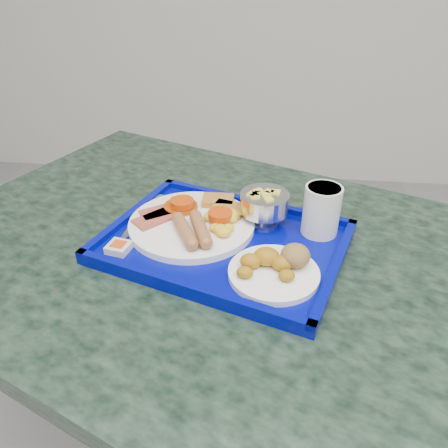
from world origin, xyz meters
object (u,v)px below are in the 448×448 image
(main_plate, at_px, (196,221))
(fruit_bowl, at_px, (264,203))
(bread_plate, at_px, (276,267))
(juice_cup, at_px, (322,209))
(tray, at_px, (224,243))
(table, at_px, (224,323))

(main_plate, height_order, fruit_bowl, fruit_bowl)
(bread_plate, distance_m, fruit_bowl, 0.18)
(bread_plate, bearing_deg, fruit_bowl, 99.51)
(bread_plate, bearing_deg, juice_cup, 59.93)
(tray, distance_m, juice_cup, 0.21)
(table, relative_size, main_plate, 5.69)
(tray, distance_m, main_plate, 0.08)
(main_plate, xyz_separation_m, fruit_bowl, (0.14, 0.04, 0.03))
(fruit_bowl, xyz_separation_m, juice_cup, (0.12, -0.03, 0.01))
(tray, relative_size, bread_plate, 3.34)
(table, distance_m, bread_plate, 0.28)
(bread_plate, xyz_separation_m, juice_cup, (0.09, 0.15, 0.04))
(table, xyz_separation_m, main_plate, (-0.07, 0.05, 0.24))
(tray, xyz_separation_m, fruit_bowl, (0.08, 0.08, 0.05))
(table, distance_m, fruit_bowl, 0.30)
(juice_cup, bearing_deg, tray, -164.28)
(table, bearing_deg, juice_cup, 18.51)
(table, bearing_deg, main_plate, 140.75)
(main_plate, xyz_separation_m, bread_plate, (0.17, -0.14, 0.00))
(main_plate, bearing_deg, juice_cup, 2.24)
(tray, bearing_deg, main_plate, 146.13)
(tray, bearing_deg, bread_plate, -42.23)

